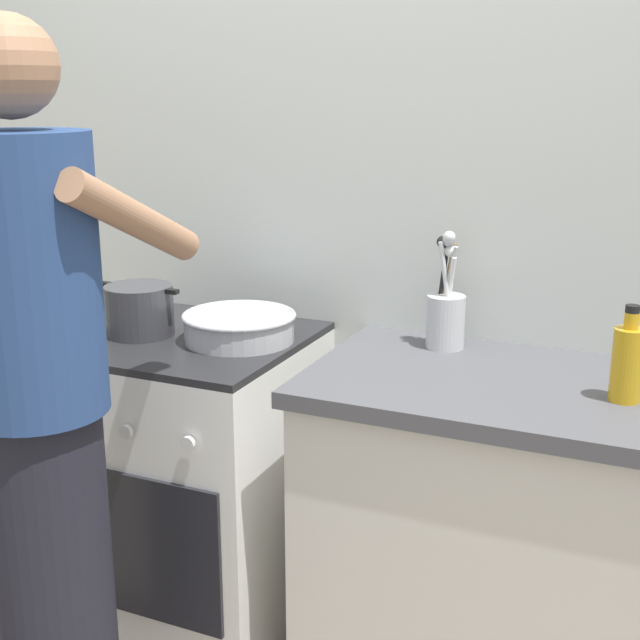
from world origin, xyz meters
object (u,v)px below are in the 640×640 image
at_px(mixing_bowl, 239,325).
at_px(person, 42,427).
at_px(utensil_crock, 446,311).
at_px(oil_bottle, 627,362).
at_px(pot, 140,310).
at_px(stove_range, 197,487).

relative_size(mixing_bowl, person, 0.18).
relative_size(utensil_crock, person, 0.18).
height_order(utensil_crock, oil_bottle, utensil_crock).
xyz_separation_m(pot, person, (0.14, -0.56, -0.11)).
height_order(mixing_bowl, utensil_crock, utensil_crock).
bearing_deg(mixing_bowl, person, -102.90).
relative_size(stove_range, pot, 3.56).
xyz_separation_m(mixing_bowl, utensil_crock, (0.52, 0.17, 0.05)).
bearing_deg(oil_bottle, mixing_bowl, 176.81).
distance_m(utensil_crock, oil_bottle, 0.52).
bearing_deg(oil_bottle, utensil_crock, 154.43).
relative_size(oil_bottle, person, 0.13).
relative_size(mixing_bowl, utensil_crock, 0.99).
xyz_separation_m(utensil_crock, person, (-0.66, -0.78, -0.14)).
distance_m(pot, oil_bottle, 1.27).
bearing_deg(oil_bottle, pot, -179.88).
bearing_deg(pot, person, -75.96).
relative_size(stove_range, person, 0.53).
bearing_deg(utensil_crock, stove_range, -163.85).
xyz_separation_m(oil_bottle, person, (-1.13, -0.56, -0.13)).
height_order(pot, oil_bottle, oil_bottle).
bearing_deg(person, pot, 104.04).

